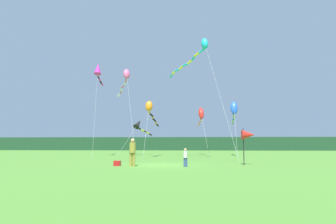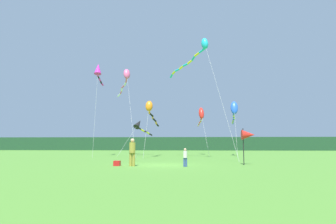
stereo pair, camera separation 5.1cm
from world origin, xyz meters
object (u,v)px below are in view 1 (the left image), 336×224
(cooler_box, at_px, (117,163))
(kite_rainbow, at_px, (126,78))
(kite_cyan, at_px, (198,51))
(kite_blue, at_px, (234,110))
(banner_flag_pole, at_px, (248,135))
(kite_red, at_px, (201,115))
(person_child, at_px, (185,156))
(kite_orange, at_px, (150,110))
(kite_black, at_px, (139,125))
(person_adult, at_px, (133,151))
(kite_magenta, at_px, (98,70))

(cooler_box, xyz_separation_m, kite_rainbow, (-3.39, 17.03, 9.93))
(kite_cyan, xyz_separation_m, kite_blue, (4.55, 6.33, -5.40))
(banner_flag_pole, bearing_deg, kite_cyan, 110.56)
(kite_red, bearing_deg, kite_rainbow, -168.78)
(banner_flag_pole, height_order, kite_red, kite_red)
(person_child, relative_size, kite_rainbow, 0.11)
(kite_cyan, height_order, kite_orange, kite_cyan)
(kite_black, distance_m, kite_red, 8.39)
(kite_cyan, bearing_deg, cooler_box, -121.38)
(kite_blue, xyz_separation_m, kite_rainbow, (-13.81, 1.08, 4.46))
(person_adult, relative_size, kite_cyan, 0.15)
(kite_orange, bearing_deg, kite_cyan, -27.11)
(kite_black, bearing_deg, person_adult, -81.55)
(kite_magenta, bearing_deg, kite_blue, 8.00)
(person_adult, distance_m, kite_orange, 13.27)
(person_child, xyz_separation_m, kite_rainbow, (-7.95, 17.40, 9.44))
(kite_cyan, height_order, kite_red, kite_cyan)
(person_adult, xyz_separation_m, kite_cyan, (4.80, 9.83, 10.02))
(kite_red, bearing_deg, person_child, -95.83)
(kite_cyan, relative_size, kite_magenta, 1.09)
(kite_blue, height_order, kite_black, kite_blue)
(person_child, relative_size, kite_magenta, 0.11)
(kite_cyan, bearing_deg, person_adult, -116.05)
(kite_cyan, xyz_separation_m, kite_black, (-7.38, 7.50, -7.13))
(kite_orange, bearing_deg, person_adult, -87.65)
(kite_cyan, distance_m, kite_red, 10.98)
(kite_blue, bearing_deg, banner_flag_pole, -95.74)
(kite_magenta, bearing_deg, banner_flag_pole, -39.35)
(kite_black, height_order, kite_magenta, kite_magenta)
(person_child, height_order, banner_flag_pole, banner_flag_pole)
(cooler_box, height_order, kite_cyan, kite_cyan)
(cooler_box, bearing_deg, kite_rainbow, 101.27)
(kite_black, height_order, kite_rainbow, kite_rainbow)
(kite_rainbow, bearing_deg, cooler_box, -78.73)
(kite_blue, relative_size, kite_orange, 0.94)
(person_child, bearing_deg, kite_black, 109.14)
(cooler_box, bearing_deg, person_child, -4.64)
(banner_flag_pole, xyz_separation_m, kite_black, (-10.47, 15.73, 1.83))
(banner_flag_pole, xyz_separation_m, kite_blue, (1.46, 14.56, 3.56))
(kite_blue, bearing_deg, kite_black, 174.41)
(kite_red, relative_size, kite_rainbow, 0.70)
(kite_orange, bearing_deg, kite_black, 113.33)
(kite_black, xyz_separation_m, kite_magenta, (-4.48, -3.48, 6.36))
(cooler_box, relative_size, kite_cyan, 0.03)
(person_child, relative_size, kite_black, 0.18)
(person_adult, distance_m, kite_black, 17.76)
(kite_cyan, relative_size, kite_orange, 1.52)
(cooler_box, xyz_separation_m, banner_flag_pole, (8.95, 1.39, 1.91))
(banner_flag_pole, distance_m, kite_magenta, 20.99)
(person_child, distance_m, banner_flag_pole, 4.94)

